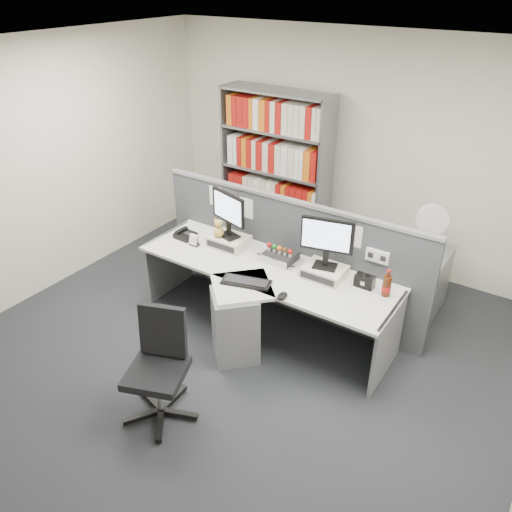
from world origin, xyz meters
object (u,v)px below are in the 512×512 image
Objects in this scene: desk_calendar at (194,241)px; cola_bottle at (387,286)px; mouse at (282,296)px; office_chair at (159,363)px; keyboard at (246,282)px; desk_fan at (432,223)px; desk at (253,300)px; desk_phone at (185,235)px; speaker at (365,281)px; monitor_right at (327,239)px; filing_cabinet at (421,281)px; shelving_unit at (275,173)px; monitor_left at (228,211)px; desktop_pc at (280,256)px.

cola_bottle is (1.99, 0.22, 0.05)m from desk_calendar.
cola_bottle is at bearing 36.38° from mouse.
keyboard is at bearing 83.73° from office_chair.
desk_calendar is 0.22× the size of desk_fan.
mouse reaches higher than desk.
desk_calendar is at bearing 118.73° from office_chair.
desk_fan reaches higher than desk_phone.
speaker is 0.22m from cola_bottle.
keyboard is 4.03× the size of desk_calendar.
speaker is 0.67× the size of cola_bottle.
mouse is (-0.14, -0.53, -0.37)m from monitor_right.
monitor_right is 1.89× the size of cola_bottle.
monitor_right is 4.10× the size of desk_calendar.
desk_phone is (-1.06, 0.38, 0.02)m from keyboard.
filing_cabinet is at bearing 57.27° from monitor_right.
desk is 0.92m from desk_calendar.
speaker is at bearing -37.91° from shelving_unit.
desk_calendar is 0.06× the size of shelving_unit.
speaker is at bearing 7.79° from desk_calendar.
office_chair is (0.94, -1.44, -0.25)m from desk_phone.
office_chair is at bearing -96.27° from keyboard.
desk_calendar reaches higher than speaker.
monitor_left is at bearing -149.89° from filing_cabinet.
keyboard is 1.97m from filing_cabinet.
cola_bottle is at bearing 1.18° from monitor_right.
mouse is at bearing -28.85° from monitor_left.
desktop_pc is at bearing 86.13° from keyboard.
desk is at bearing -12.00° from desk_calendar.
desktop_pc reaches higher than desk.
keyboard is at bearing 176.71° from mouse.
mouse is 0.72× the size of speaker.
keyboard is at bearing -149.24° from speaker.
desktop_pc reaches higher than keyboard.
filing_cabinet is at bearing -12.07° from shelving_unit.
monitor_left is 2.32× the size of desk_phone.
speaker is 0.09× the size of shelving_unit.
keyboard is 0.40m from mouse.
filing_cabinet is 0.69m from desk_fan.
monitor_right reaches higher than desktop_pc.
cola_bottle is 0.13× the size of shelving_unit.
speaker is (0.93, 0.42, 0.32)m from desk.
office_chair is at bearing -112.64° from monitor_right.
desk_calendar reaches higher than keyboard.
keyboard is 1.07m from speaker.
monitor_left reaches higher than filing_cabinet.
desktop_pc is 0.54m from keyboard.
desk_fan is at bearing 74.48° from speaker.
monitor_right is at bearing 67.36° from office_chair.
desktop_pc is 1.73× the size of speaker.
monitor_left is at bearing 151.15° from mouse.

